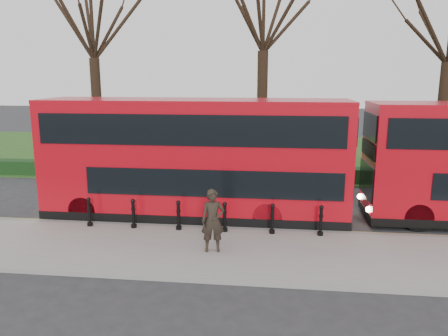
# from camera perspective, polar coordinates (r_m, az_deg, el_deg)

# --- Properties ---
(ground) EXTENTS (120.00, 120.00, 0.00)m
(ground) POSITION_cam_1_polar(r_m,az_deg,el_deg) (16.77, -3.24, -6.98)
(ground) COLOR #28282B
(ground) RESTS_ON ground
(pavement) EXTENTS (60.00, 4.00, 0.15)m
(pavement) POSITION_cam_1_polar(r_m,az_deg,el_deg) (13.99, -5.39, -10.65)
(pavement) COLOR gray
(pavement) RESTS_ON ground
(kerb) EXTENTS (60.00, 0.25, 0.16)m
(kerb) POSITION_cam_1_polar(r_m,az_deg,el_deg) (15.81, -3.87, -7.89)
(kerb) COLOR slate
(kerb) RESTS_ON ground
(grass_verge) EXTENTS (60.00, 18.00, 0.06)m
(grass_verge) POSITION_cam_1_polar(r_m,az_deg,el_deg) (31.21, 1.48, 2.01)
(grass_verge) COLOR #274717
(grass_verge) RESTS_ON ground
(hedge) EXTENTS (60.00, 0.90, 0.80)m
(hedge) POSITION_cam_1_polar(r_m,az_deg,el_deg) (23.14, -0.37, -0.59)
(hedge) COLOR black
(hedge) RESTS_ON ground
(yellow_line_outer) EXTENTS (60.00, 0.10, 0.01)m
(yellow_line_outer) POSITION_cam_1_polar(r_m,az_deg,el_deg) (16.11, -3.67, -7.76)
(yellow_line_outer) COLOR yellow
(yellow_line_outer) RESTS_ON ground
(yellow_line_inner) EXTENTS (60.00, 0.10, 0.01)m
(yellow_line_inner) POSITION_cam_1_polar(r_m,az_deg,el_deg) (16.30, -3.55, -7.53)
(yellow_line_inner) COLOR yellow
(yellow_line_inner) RESTS_ON ground
(tree_left) EXTENTS (7.51, 7.51, 11.74)m
(tree_left) POSITION_cam_1_polar(r_m,az_deg,el_deg) (27.95, -16.87, 17.86)
(tree_left) COLOR black
(tree_left) RESTS_ON ground
(tree_mid) EXTENTS (7.93, 7.93, 12.39)m
(tree_mid) POSITION_cam_1_polar(r_m,az_deg,el_deg) (25.86, 5.22, 19.88)
(tree_mid) COLOR black
(tree_mid) RESTS_ON ground
(bollard_row) EXTENTS (8.29, 0.15, 1.00)m
(bollard_row) POSITION_cam_1_polar(r_m,az_deg,el_deg) (15.25, -2.96, -6.36)
(bollard_row) COLOR black
(bollard_row) RESTS_ON pavement
(bus_lead) EXTENTS (11.50, 2.64, 4.58)m
(bus_lead) POSITION_cam_1_polar(r_m,az_deg,el_deg) (16.63, -3.87, 1.08)
(bus_lead) COLOR #AC0814
(bus_lead) RESTS_ON ground
(pedestrian) EXTENTS (0.78, 0.59, 1.95)m
(pedestrian) POSITION_cam_1_polar(r_m,az_deg,el_deg) (13.36, -1.47, -6.90)
(pedestrian) COLOR black
(pedestrian) RESTS_ON pavement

